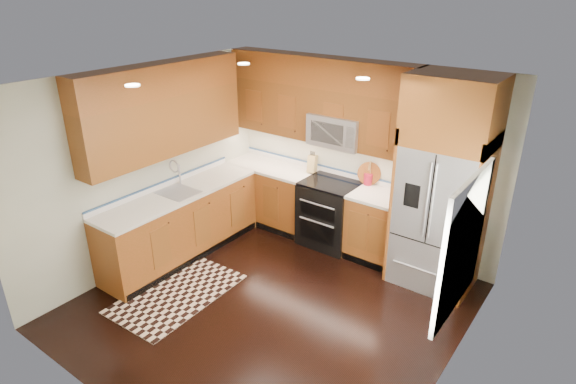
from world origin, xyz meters
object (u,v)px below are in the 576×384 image
Objects in this scene: rug at (177,293)px; knife_block at (312,163)px; range at (329,213)px; refrigerator at (443,186)px; utensil_crock at (368,177)px.

rug is 2.62m from knife_block.
refrigerator is at bearing -1.40° from range.
knife_block is at bearing 79.30° from rug.
rug is (-2.36, -2.13, -1.30)m from refrigerator.
range is 1.76m from refrigerator.
refrigerator reaches higher than rug.
knife_block is (-1.99, 0.24, -0.24)m from refrigerator.
utensil_crock reaches higher than knife_block.
rug is (-0.81, -2.17, -0.46)m from range.
utensil_crock is (1.25, 2.42, 1.05)m from rug.
rug is 4.57× the size of utensil_crock.
refrigerator is at bearing 40.29° from rug.
refrigerator is 8.26× the size of knife_block.
range reaches higher than rug.
range is 2.79× the size of utensil_crock.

